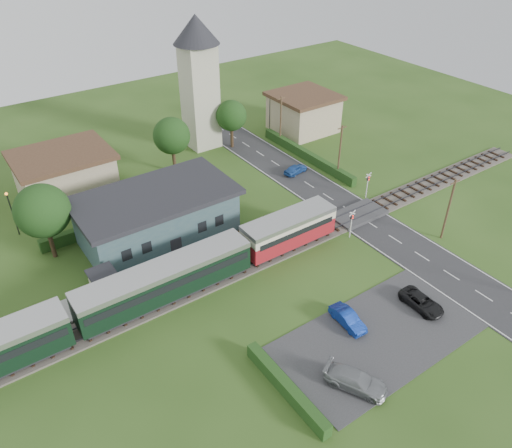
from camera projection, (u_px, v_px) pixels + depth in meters
ground at (300, 257)px, 49.72m from camera, size 120.00×120.00×0.00m
railway_track at (287, 246)px, 51.02m from camera, size 76.00×3.20×0.49m
road at (371, 224)px, 54.43m from camera, size 6.00×70.00×0.05m
car_park at (378, 337)px, 40.86m from camera, size 17.00×9.00×0.08m
crossing_deck at (358, 214)px, 55.67m from camera, size 6.20×3.40×0.45m
platform at (186, 264)px, 48.40m from camera, size 30.00×3.00×0.45m
equipment_hut at (104, 283)px, 43.76m from camera, size 2.30×2.30×2.55m
station_building at (157, 216)px, 50.93m from camera, size 16.00×9.00×5.30m
train at (131, 294)px, 41.96m from camera, size 43.20×2.90×3.40m
church_tower at (198, 73)px, 65.28m from camera, size 6.00×6.00×17.60m
house_west at (65, 174)px, 58.00m from camera, size 10.80×8.80×5.50m
house_east at (304, 112)px, 73.85m from camera, size 8.80×8.80×5.50m
hedge_carpark at (286, 388)px, 36.06m from camera, size 0.80×9.00×1.20m
hedge_roadside at (307, 155)px, 66.93m from camera, size 0.80×18.00×1.20m
hedge_station at (141, 213)px, 55.14m from camera, size 22.00×0.80×1.30m
tree_a at (42, 211)px, 46.73m from camera, size 5.20×5.20×8.00m
tree_b at (172, 136)px, 61.53m from camera, size 4.60×4.60×7.34m
tree_c at (231, 116)px, 67.81m from camera, size 4.20×4.20×6.78m
utility_pole_b at (448, 209)px, 50.32m from camera, size 1.40×0.22×7.00m
utility_pole_c at (340, 151)px, 61.16m from camera, size 1.40×0.22×7.00m
utility_pole_d at (281, 120)px, 69.28m from camera, size 1.40×0.22×7.00m
crossing_signal_near at (352, 220)px, 51.26m from camera, size 0.84×0.28×3.28m
crossing_signal_far at (368, 182)px, 57.91m from camera, size 0.84×0.28×3.28m
streetlamp_west at (12, 210)px, 51.17m from camera, size 0.30×0.30×5.15m
streetlamp_east at (270, 110)px, 73.85m from camera, size 0.30×0.30×5.15m
car_on_road at (296, 169)px, 63.66m from camera, size 3.58×1.93×1.16m
car_park_blue at (348, 319)px, 41.68m from camera, size 1.53×3.79×1.22m
car_park_silver at (356, 381)px, 36.38m from camera, size 3.88×5.05×1.36m
car_park_dark at (422, 302)px, 43.39m from camera, size 1.96×4.13×1.14m
pedestrian_near at (238, 237)px, 50.31m from camera, size 0.65×0.50×1.61m
pedestrian_far at (116, 286)px, 44.24m from camera, size 0.82×0.93×1.60m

